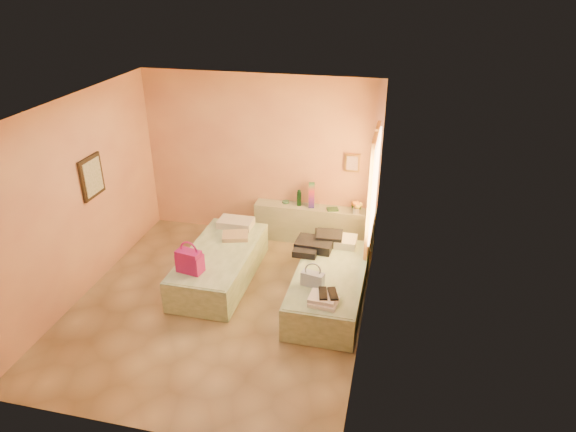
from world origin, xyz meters
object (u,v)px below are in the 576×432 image
green_book (333,209)px  water_bottle (299,198)px  towel_stack (324,300)px  bed_left (220,265)px  blue_handbag (313,279)px  bed_right (329,287)px  magenta_handbag (190,261)px  headboard_ledge (314,224)px  flower_vase (356,206)px

green_book → water_bottle: bearing=154.8°
green_book → towel_stack: (0.25, -2.40, -0.12)m
bed_left → blue_handbag: (1.52, -0.60, 0.35)m
bed_right → blue_handbag: 0.54m
water_bottle → green_book: size_ratio=1.48×
green_book → magenta_handbag: magenta_handbag is taller
water_bottle → green_book: (0.58, -0.06, -0.12)m
towel_stack → headboard_ledge: bearing=102.9°
magenta_handbag → towel_stack: bearing=0.7°
green_book → flower_vase: flower_vase is taller
headboard_ledge → blue_handbag: 2.13m
towel_stack → flower_vase: bearing=86.6°
bed_left → green_book: 2.11m
bed_left → towel_stack: towel_stack is taller
bed_left → bed_right: size_ratio=1.00×
magenta_handbag → blue_handbag: 1.71m
towel_stack → blue_handbag: bearing=120.1°
blue_handbag → green_book: bearing=103.2°
flower_vase → blue_handbag: size_ratio=0.86×
bed_right → green_book: size_ratio=10.97×
headboard_ledge → magenta_handbag: 2.54m
bed_left → blue_handbag: 1.67m
bed_left → towel_stack: (1.73, -0.96, 0.30)m
flower_vase → blue_handbag: flower_vase is taller
flower_vase → magenta_handbag: 2.90m
water_bottle → magenta_handbag: (-1.09, -2.13, -0.12)m
bed_right → water_bottle: (-0.80, 1.72, 0.53)m
blue_handbag → bed_left: bearing=170.6°
headboard_ledge → flower_vase: (0.70, -0.08, 0.46)m
towel_stack → magenta_handbag: bearing=170.4°
bed_right → water_bottle: bearing=115.4°
bed_right → water_bottle: 1.97m
bed_right → bed_left: bearing=173.1°
headboard_ledge → towel_stack: size_ratio=5.86×
flower_vase → blue_handbag: (-0.35, -2.00, -0.18)m
water_bottle → blue_handbag: (0.62, -2.09, -0.19)m
water_bottle → blue_handbag: bearing=-73.4°
bed_left → green_book: green_book is taller
magenta_handbag → towel_stack: 1.95m
bed_left → towel_stack: 2.00m
bed_left → flower_vase: 2.40m
green_book → towel_stack: size_ratio=0.52×
headboard_ledge → water_bottle: size_ratio=7.60×
bed_right → towel_stack: 0.80m
flower_vase → towel_stack: bearing=-93.4°
water_bottle → magenta_handbag: 2.39m
water_bottle → headboard_ledge: bearing=-3.2°
flower_vase → magenta_handbag: flower_vase is taller
bed_left → towel_stack: bearing=-28.5°
green_book → magenta_handbag: 2.66m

